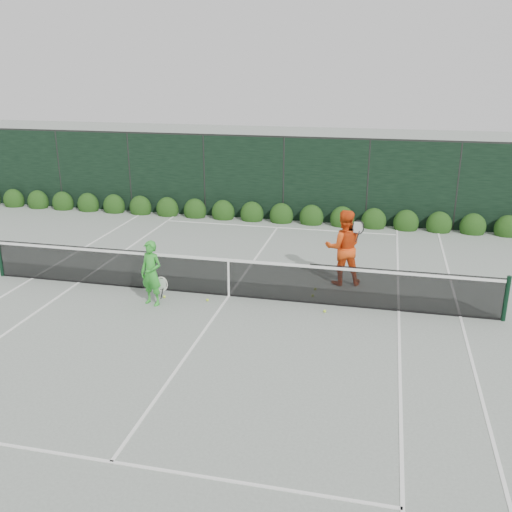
# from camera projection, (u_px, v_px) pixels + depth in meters

# --- Properties ---
(ground) EXTENTS (80.00, 80.00, 0.00)m
(ground) POSITION_uv_depth(u_px,v_px,m) (229.00, 296.00, 14.18)
(ground) COLOR gray
(ground) RESTS_ON ground
(tennis_net) EXTENTS (12.90, 0.10, 1.07)m
(tennis_net) POSITION_uv_depth(u_px,v_px,m) (228.00, 276.00, 14.01)
(tennis_net) COLOR black
(tennis_net) RESTS_ON ground
(player_woman) EXTENTS (0.68, 0.53, 1.57)m
(player_woman) POSITION_uv_depth(u_px,v_px,m) (151.00, 273.00, 13.47)
(player_woman) COLOR green
(player_woman) RESTS_ON ground
(player_man) EXTENTS (1.10, 0.94, 1.98)m
(player_man) POSITION_uv_depth(u_px,v_px,m) (344.00, 247.00, 14.68)
(player_man) COLOR #E84913
(player_man) RESTS_ON ground
(court_lines) EXTENTS (11.03, 23.83, 0.01)m
(court_lines) POSITION_uv_depth(u_px,v_px,m) (229.00, 296.00, 14.18)
(court_lines) COLOR white
(court_lines) RESTS_ON ground
(windscreen_fence) EXTENTS (32.00, 21.07, 3.06)m
(windscreen_fence) POSITION_uv_depth(u_px,v_px,m) (191.00, 277.00, 11.19)
(windscreen_fence) COLOR black
(windscreen_fence) RESTS_ON ground
(hedge_row) EXTENTS (31.66, 0.65, 0.94)m
(hedge_row) POSITION_uv_depth(u_px,v_px,m) (281.00, 216.00, 20.70)
(hedge_row) COLOR #12330E
(hedge_row) RESTS_ON ground
(tennis_balls) EXTENTS (4.03, 1.39, 0.07)m
(tennis_balls) POSITION_uv_depth(u_px,v_px,m) (265.00, 298.00, 13.96)
(tennis_balls) COLOR #CCF436
(tennis_balls) RESTS_ON ground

